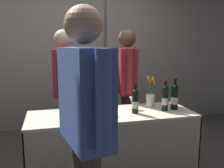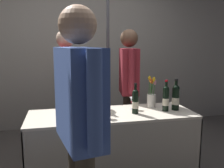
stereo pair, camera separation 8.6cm
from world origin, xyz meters
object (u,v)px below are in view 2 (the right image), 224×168
Objects in this scene: wine_glass_near_vendor at (105,108)px; taster_foreground_right at (80,114)px; flower_vase at (151,97)px; display_bottle_0 at (166,98)px; tasting_table at (112,135)px; booth_signpost at (108,43)px; wine_glass_mid at (133,101)px; featured_wine_bottle at (135,101)px; vendor_presenter at (67,83)px.

taster_foreground_right reaches higher than wine_glass_near_vendor.
wine_glass_near_vendor is 0.37× the size of flower_vase.
flower_vase reaches higher than display_bottle_0.
taster_foreground_right is (-0.40, -0.88, 0.50)m from tasting_table.
wine_glass_near_vendor is 1.32m from booth_signpost.
wine_glass_near_vendor is at bearing -146.07° from wine_glass_mid.
wine_glass_near_vendor is at bearing -168.32° from featured_wine_bottle.
flower_vase is at bearing 116.36° from display_bottle_0.
featured_wine_bottle is at bearing -98.45° from wine_glass_mid.
display_bottle_0 is 2.53× the size of wine_glass_mid.
featured_wine_bottle is at bearing -48.02° from taster_foreground_right.
flower_vase is at bearing 24.47° from wine_glass_near_vendor.
tasting_table is 0.93m from vendor_presenter.
vendor_presenter reaches higher than tasting_table.
flower_vase is at bearing 6.55° from wine_glass_mid.
tasting_table is 5.12× the size of display_bottle_0.
wine_glass_mid is 0.08× the size of vendor_presenter.
taster_foreground_right reaches higher than featured_wine_bottle.
wine_glass_near_vendor is at bearing 33.74° from vendor_presenter.
tasting_table is 5.39× the size of featured_wine_bottle.
tasting_table is at bearing 175.74° from display_bottle_0.
display_bottle_0 is at bearing -59.69° from taster_foreground_right.
wine_glass_near_vendor is (-0.33, -0.07, -0.03)m from featured_wine_bottle.
display_bottle_0 is 0.67m from wine_glass_near_vendor.
wine_glass_near_vendor is 0.89m from vendor_presenter.
taster_foreground_right is (-0.65, -0.99, 0.18)m from wine_glass_mid.
wine_glass_near_vendor is at bearing -128.03° from tasting_table.
tasting_table is 1.05× the size of vendor_presenter.
booth_signpost is (-0.09, 0.90, 0.62)m from wine_glass_mid.
taster_foreground_right is at bearing -127.21° from featured_wine_bottle.
flower_vase is 0.22× the size of vendor_presenter.
wine_glass_near_vendor is at bearing -155.53° from flower_vase.
display_bottle_0 is 0.94× the size of flower_vase.
display_bottle_0 is at bearing 65.49° from vendor_presenter.
taster_foreground_right is (-0.30, -0.75, 0.17)m from wine_glass_near_vendor.
wine_glass_mid is 0.37× the size of flower_vase.
display_bottle_0 is 0.35m from wine_glass_mid.
featured_wine_bottle is 2.40× the size of wine_glass_mid.
featured_wine_bottle is 0.18m from wine_glass_mid.
tasting_table is 0.73× the size of booth_signpost.
wine_glass_mid is 0.90m from vendor_presenter.
featured_wine_bottle is at bearing -14.73° from tasting_table.
tasting_table is 1.09m from taster_foreground_right.
wine_glass_near_vendor is at bearing -172.70° from display_bottle_0.
booth_signpost is at bearing 130.66° from vendor_presenter.
featured_wine_bottle is 0.32m from flower_vase.
taster_foreground_right is at bearing 13.10° from vendor_presenter.
wine_glass_near_vendor is 0.42m from wine_glass_mid.
flower_vase is at bearing 70.35° from vendor_presenter.
display_bottle_0 is 2.54× the size of wine_glass_near_vendor.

